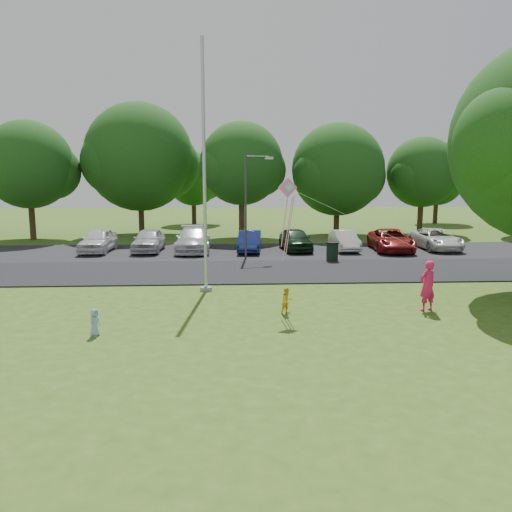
{
  "coord_description": "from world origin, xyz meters",
  "views": [
    {
      "loc": [
        -2.5,
        -15.23,
        4.7
      ],
      "look_at": [
        -1.48,
        4.0,
        1.6
      ],
      "focal_mm": 35.0,
      "sensor_mm": 36.0,
      "label": 1
    }
  ],
  "objects_px": {
    "flagpole": "(205,189)",
    "child_blue": "(95,322)",
    "street_lamp": "(250,196)",
    "kite": "(290,200)",
    "trash_can": "(332,252)",
    "woman": "(427,286)",
    "child_yellow": "(287,301)"
  },
  "relations": [
    {
      "from": "flagpole",
      "to": "child_blue",
      "type": "bearing_deg",
      "value": -117.69
    },
    {
      "from": "child_yellow",
      "to": "flagpole",
      "type": "bearing_deg",
      "value": 96.09
    },
    {
      "from": "flagpole",
      "to": "woman",
      "type": "bearing_deg",
      "value": -24.22
    },
    {
      "from": "woman",
      "to": "child_blue",
      "type": "xyz_separation_m",
      "value": [
        -10.9,
        -2.21,
        -0.49
      ]
    },
    {
      "from": "child_yellow",
      "to": "child_blue",
      "type": "relative_size",
      "value": 1.12
    },
    {
      "from": "street_lamp",
      "to": "woman",
      "type": "distance_m",
      "value": 13.22
    },
    {
      "from": "child_blue",
      "to": "kite",
      "type": "relative_size",
      "value": 0.16
    },
    {
      "from": "woman",
      "to": "child_yellow",
      "type": "bearing_deg",
      "value": -20.71
    },
    {
      "from": "woman",
      "to": "child_yellow",
      "type": "relative_size",
      "value": 1.95
    },
    {
      "from": "kite",
      "to": "flagpole",
      "type": "bearing_deg",
      "value": 124.06
    },
    {
      "from": "street_lamp",
      "to": "child_blue",
      "type": "relative_size",
      "value": 7.15
    },
    {
      "from": "trash_can",
      "to": "woman",
      "type": "distance_m",
      "value": 10.35
    },
    {
      "from": "flagpole",
      "to": "woman",
      "type": "height_order",
      "value": "flagpole"
    },
    {
      "from": "trash_can",
      "to": "woman",
      "type": "bearing_deg",
      "value": -83.14
    },
    {
      "from": "trash_can",
      "to": "woman",
      "type": "xyz_separation_m",
      "value": [
        1.24,
        -10.27,
        0.35
      ]
    },
    {
      "from": "child_yellow",
      "to": "kite",
      "type": "distance_m",
      "value": 3.46
    },
    {
      "from": "child_yellow",
      "to": "trash_can",
      "type": "bearing_deg",
      "value": 37.71
    },
    {
      "from": "trash_can",
      "to": "child_blue",
      "type": "xyz_separation_m",
      "value": [
        -9.67,
        -12.48,
        -0.14
      ]
    },
    {
      "from": "flagpole",
      "to": "child_blue",
      "type": "height_order",
      "value": "flagpole"
    },
    {
      "from": "street_lamp",
      "to": "child_yellow",
      "type": "distance_m",
      "value": 12.15
    },
    {
      "from": "trash_can",
      "to": "woman",
      "type": "relative_size",
      "value": 0.6
    },
    {
      "from": "child_blue",
      "to": "child_yellow",
      "type": "bearing_deg",
      "value": -50.74
    },
    {
      "from": "woman",
      "to": "child_blue",
      "type": "distance_m",
      "value": 11.13
    },
    {
      "from": "woman",
      "to": "child_blue",
      "type": "bearing_deg",
      "value": -10.66
    },
    {
      "from": "flagpole",
      "to": "child_yellow",
      "type": "xyz_separation_m",
      "value": [
        2.94,
        -3.67,
        -3.7
      ]
    },
    {
      "from": "street_lamp",
      "to": "trash_can",
      "type": "height_order",
      "value": "street_lamp"
    },
    {
      "from": "flagpole",
      "to": "child_blue",
      "type": "xyz_separation_m",
      "value": [
        -3.02,
        -5.75,
        -3.75
      ]
    },
    {
      "from": "street_lamp",
      "to": "kite",
      "type": "distance_m",
      "value": 11.19
    },
    {
      "from": "street_lamp",
      "to": "trash_can",
      "type": "xyz_separation_m",
      "value": [
        4.51,
        -1.33,
        -3.0
      ]
    },
    {
      "from": "flagpole",
      "to": "street_lamp",
      "type": "height_order",
      "value": "flagpole"
    },
    {
      "from": "child_yellow",
      "to": "child_blue",
      "type": "xyz_separation_m",
      "value": [
        -5.96,
        -2.09,
        -0.05
      ]
    },
    {
      "from": "street_lamp",
      "to": "kite",
      "type": "height_order",
      "value": "street_lamp"
    }
  ]
}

